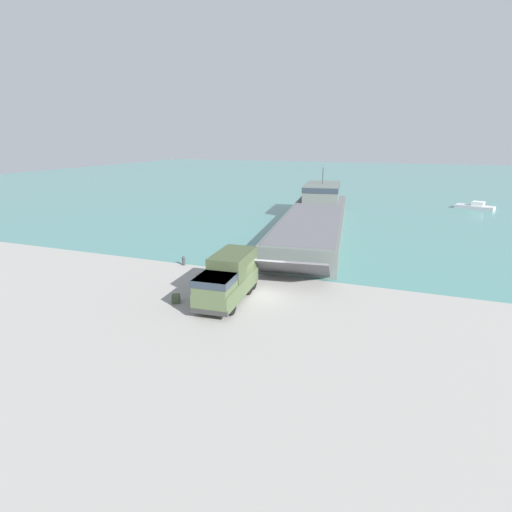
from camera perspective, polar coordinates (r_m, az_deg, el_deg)
name	(u,v)px	position (r m, az deg, el deg)	size (l,w,h in m)	color
ground_plane	(266,293)	(30.90, 1.37, -5.36)	(240.00, 240.00, 0.00)	gray
water_surface	(373,180)	(122.41, 16.39, 10.36)	(240.00, 180.00, 0.01)	#477F7A
landing_craft	(316,215)	(53.35, 8.56, 5.76)	(11.56, 39.27, 7.32)	#56605B
military_truck	(228,278)	(29.16, -4.05, -3.18)	(3.09, 7.38, 3.33)	#475638
soldier_on_ramp	(199,282)	(30.51, -8.14, -3.69)	(0.45, 0.26, 1.82)	#4C4738
moored_boat_a	(475,207)	(77.51, 28.84, 6.20)	(6.37, 4.20, 1.34)	#B7BABF
mooring_bollard	(184,260)	(38.13, -10.30, -0.63)	(0.33, 0.33, 0.86)	#333338
cargo_crate	(176,299)	(29.73, -11.36, -6.01)	(0.57, 0.68, 0.57)	#3D4C33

